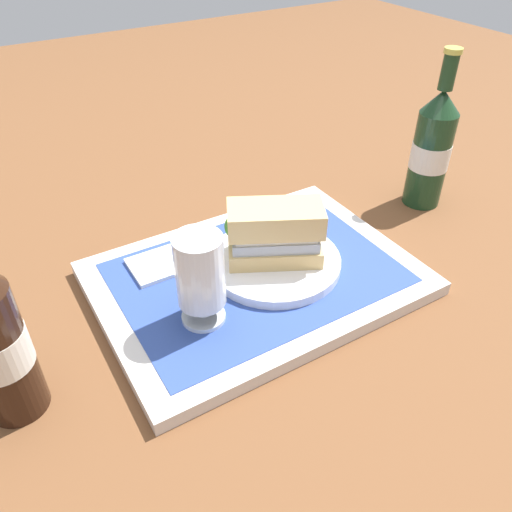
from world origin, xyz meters
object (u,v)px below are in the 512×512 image
at_px(plate, 273,261).
at_px(second_bottle, 432,148).
at_px(sandwich, 272,232).
at_px(beer_glass, 200,276).

distance_m(plate, second_bottle, 0.35).
relative_size(plate, sandwich, 1.31).
bearing_deg(sandwich, plate, -180.00).
height_order(sandwich, second_bottle, second_bottle).
height_order(sandwich, beer_glass, beer_glass).
xyz_separation_m(beer_glass, second_bottle, (-0.48, -0.09, 0.01)).
distance_m(plate, beer_glass, 0.16).
bearing_deg(plate, second_bottle, -173.07).
bearing_deg(second_bottle, plate, 6.93).
height_order(beer_glass, second_bottle, second_bottle).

